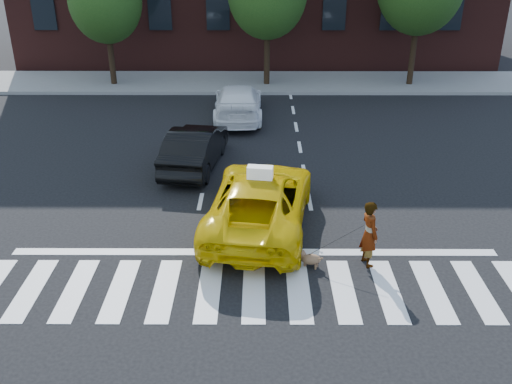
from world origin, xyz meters
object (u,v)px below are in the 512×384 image
dog (309,258)px  woman (369,234)px  black_sedan (195,147)px  white_suv (238,102)px  taxi (260,201)px

dog → woman: bearing=28.9°
black_sedan → white_suv: (1.26, 5.14, -0.00)m
black_sedan → woman: (4.70, -5.90, 0.14)m
dog → black_sedan: bearing=142.9°
taxi → woman: woman is taller
taxi → dog: bearing=128.5°
taxi → dog: size_ratio=8.73×
taxi → woman: (2.57, -1.86, 0.08)m
taxi → woman: bearing=151.9°
taxi → white_suv: taxi is taller
white_suv → dog: size_ratio=7.65×
white_suv → taxi: bearing=94.4°
white_suv → woman: woman is taller
black_sedan → white_suv: 5.29m
woman → dog: (-1.40, -0.12, -0.61)m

